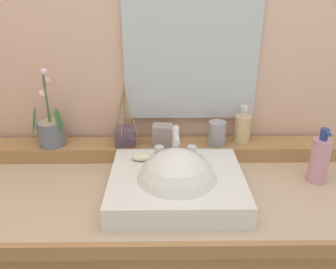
% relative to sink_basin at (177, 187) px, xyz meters
% --- Properties ---
extents(wall_back, '(3.14, 0.20, 2.61)m').
position_rel_sink_basin_xyz_m(wall_back, '(-0.04, 0.46, 0.38)').
color(wall_back, beige).
rests_on(wall_back, ground).
extents(back_ledge, '(1.35, 0.12, 0.06)m').
position_rel_sink_basin_xyz_m(back_ledge, '(-0.04, 0.28, -0.01)').
color(back_ledge, '#A87748').
rests_on(back_ledge, vanity_cabinet).
extents(sink_basin, '(0.41, 0.36, 0.28)m').
position_rel_sink_basin_xyz_m(sink_basin, '(0.00, 0.00, 0.00)').
color(sink_basin, white).
rests_on(sink_basin, vanity_cabinet).
extents(soap_bar, '(0.07, 0.04, 0.02)m').
position_rel_sink_basin_xyz_m(soap_bar, '(-0.11, 0.11, 0.05)').
color(soap_bar, beige).
rests_on(soap_bar, sink_basin).
extents(potted_plant, '(0.12, 0.10, 0.29)m').
position_rel_sink_basin_xyz_m(potted_plant, '(-0.46, 0.27, 0.09)').
color(potted_plant, slate).
rests_on(potted_plant, back_ledge).
extents(soap_dispenser, '(0.06, 0.06, 0.14)m').
position_rel_sink_basin_xyz_m(soap_dispenser, '(0.26, 0.29, 0.08)').
color(soap_dispenser, '#D8B984').
rests_on(soap_dispenser, back_ledge).
extents(tumbler_cup, '(0.06, 0.06, 0.09)m').
position_rel_sink_basin_xyz_m(tumbler_cup, '(0.16, 0.26, 0.07)').
color(tumbler_cup, '#939299').
rests_on(tumbler_cup, back_ledge).
extents(reed_diffuser, '(0.10, 0.09, 0.23)m').
position_rel_sink_basin_xyz_m(reed_diffuser, '(-0.18, 0.27, 0.06)').
color(reed_diffuser, '#554255').
rests_on(reed_diffuser, back_ledge).
extents(trinket_box, '(0.08, 0.06, 0.08)m').
position_rel_sink_basin_xyz_m(trinket_box, '(-0.04, 0.26, 0.06)').
color(trinket_box, gray).
rests_on(trinket_box, back_ledge).
extents(lotion_bottle, '(0.06, 0.07, 0.19)m').
position_rel_sink_basin_xyz_m(lotion_bottle, '(0.47, 0.09, 0.05)').
color(lotion_bottle, '#CD90A7').
rests_on(lotion_bottle, vanity_cabinet).
extents(mirror, '(0.49, 0.02, 0.64)m').
position_rel_sink_basin_xyz_m(mirror, '(0.06, 0.34, 0.42)').
color(mirror, silver).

